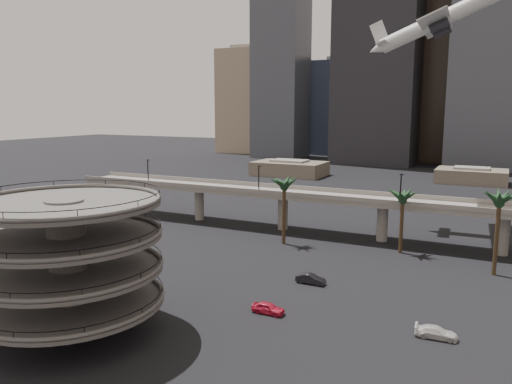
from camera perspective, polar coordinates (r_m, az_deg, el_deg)
The scene contains 10 objects.
ground at distance 61.16m, azimuth -8.61°, elevation -16.44°, with size 700.00×700.00×0.00m, color black.
parking_ramp at distance 63.05m, azimuth -20.76°, elevation -6.59°, with size 22.20×22.20×17.35m.
overpass at distance 106.49m, azimuth 8.54°, elevation -1.03°, with size 130.00×9.30×14.70m.
palm_trees at distance 92.40m, azimuth 14.87°, elevation -0.28°, with size 42.40×10.40×14.00m.
low_buildings at distance 190.16m, azimuth 18.72°, elevation 1.84°, with size 135.00×27.50×6.80m.
skyline at distance 263.34m, azimuth 23.46°, elevation 13.86°, with size 269.00×86.00×136.60m.
airborne_jet at distance 119.26m, azimuth 20.20°, elevation 17.88°, with size 30.58×27.86×15.13m.
car_a at distance 67.31m, azimuth 1.40°, elevation -13.12°, with size 1.78×4.43×1.51m, color red.
car_b at distance 78.32m, azimuth 6.27°, elevation -9.85°, with size 1.60×4.60×1.52m, color black.
car_c at distance 64.38m, azimuth 19.90°, elevation -14.85°, with size 1.97×4.85×1.41m, color silver.
Camera 1 is at (32.14, -44.67, 26.67)m, focal length 35.00 mm.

